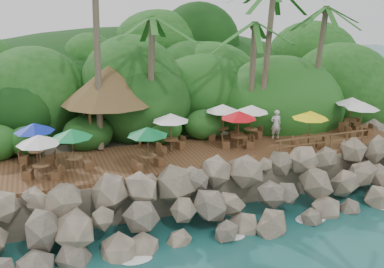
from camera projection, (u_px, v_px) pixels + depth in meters
name	position (u px, v px, depth m)	size (l,w,h in m)	color
ground	(237.00, 241.00, 20.23)	(140.00, 140.00, 0.00)	#19514F
land_base	(148.00, 127.00, 34.28)	(32.00, 25.20, 2.10)	gray
jungle_hill	(128.00, 117.00, 41.32)	(44.80, 28.00, 15.40)	#143811
seawall	(220.00, 200.00, 21.68)	(29.00, 4.00, 2.30)	gray
terrace	(192.00, 154.00, 24.96)	(26.00, 5.00, 0.20)	brown
jungle_foliage	(151.00, 144.00, 33.69)	(44.00, 16.00, 12.00)	#143811
foam_line	(234.00, 238.00, 20.49)	(25.20, 0.80, 0.06)	white
palapa	(109.00, 84.00, 25.98)	(5.69, 5.69, 4.60)	brown
dining_clusters	(210.00, 120.00, 24.61)	(21.42, 5.27, 2.24)	brown
railing	(323.00, 141.00, 24.94)	(6.10, 0.10, 1.00)	brown
waiter	(276.00, 124.00, 27.18)	(0.66, 0.44, 1.82)	silver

